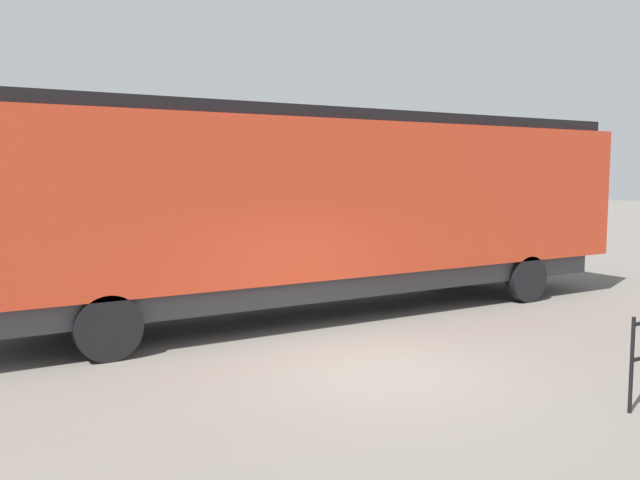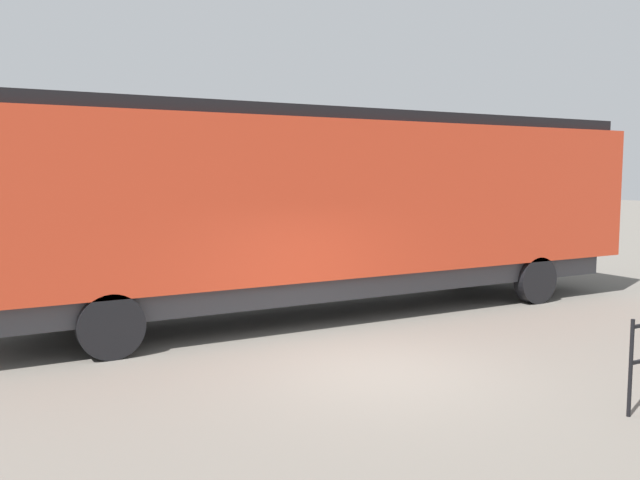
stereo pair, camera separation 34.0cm
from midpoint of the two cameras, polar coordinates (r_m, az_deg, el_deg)
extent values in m
plane|color=#666059|center=(10.51, 4.16, -11.17)|extent=(120.00, 120.00, 0.00)
cube|color=red|center=(14.37, -0.75, 3.72)|extent=(3.16, 15.18, 3.08)
cube|color=black|center=(18.51, 16.93, 2.50)|extent=(3.04, 2.21, 2.16)
cube|color=black|center=(14.40, -0.75, 10.34)|extent=(2.85, 14.57, 0.24)
cube|color=#38383D|center=(14.54, -0.74, -3.26)|extent=(2.85, 13.97, 0.45)
cylinder|color=black|center=(18.53, 10.11, -2.08)|extent=(0.30, 1.10, 1.10)
cylinder|color=black|center=(16.50, 16.64, -3.20)|extent=(0.30, 1.10, 1.10)
cylinder|color=black|center=(14.27, -20.97, -4.73)|extent=(0.30, 1.10, 1.10)
cylinder|color=black|center=(11.52, -18.49, -7.11)|extent=(0.30, 1.10, 1.10)
cylinder|color=black|center=(9.41, 24.15, -9.75)|extent=(0.05, 0.05, 1.25)
camera|label=1|loc=(0.17, -90.93, -0.09)|focal=37.44mm
camera|label=2|loc=(0.17, 89.07, 0.09)|focal=37.44mm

